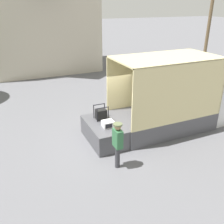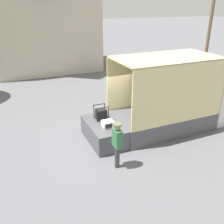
# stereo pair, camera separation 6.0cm
# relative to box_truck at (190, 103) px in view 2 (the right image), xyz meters

# --- Properties ---
(ground_plane) EXTENTS (160.00, 160.00, 0.00)m
(ground_plane) POSITION_rel_box_truck_xyz_m (-3.95, 0.00, -1.03)
(ground_plane) COLOR slate
(box_truck) EXTENTS (6.66, 2.50, 3.44)m
(box_truck) POSITION_rel_box_truck_xyz_m (0.00, 0.00, 0.00)
(box_truck) COLOR white
(box_truck) RESTS_ON ground
(tailgate_deck) EXTENTS (1.35, 2.37, 0.85)m
(tailgate_deck) POSITION_rel_box_truck_xyz_m (-4.62, 0.00, -0.61)
(tailgate_deck) COLOR #4C4C51
(tailgate_deck) RESTS_ON ground
(microwave) EXTENTS (0.46, 0.42, 0.26)m
(microwave) POSITION_rel_box_truck_xyz_m (-4.59, -0.38, -0.05)
(microwave) COLOR white
(microwave) RESTS_ON tailgate_deck
(portable_generator) EXTENTS (0.55, 0.46, 0.63)m
(portable_generator) POSITION_rel_box_truck_xyz_m (-4.56, 0.44, 0.06)
(portable_generator) COLOR black
(portable_generator) RESTS_ON tailgate_deck
(worker_person) EXTENTS (0.32, 0.44, 1.79)m
(worker_person) POSITION_rel_box_truck_xyz_m (-4.90, -1.98, 0.08)
(worker_person) COLOR #38383D
(worker_person) RESTS_ON ground
(house_backdrop) EXTENTS (9.25, 7.16, 9.07)m
(house_backdrop) POSITION_rel_box_truck_xyz_m (-4.55, 14.56, 3.59)
(house_backdrop) COLOR beige
(house_backdrop) RESTS_ON ground
(utility_pole) EXTENTS (1.80, 0.28, 9.37)m
(utility_pole) POSITION_rel_box_truck_xyz_m (8.90, 8.62, 3.81)
(utility_pole) COLOR brown
(utility_pole) RESTS_ON ground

